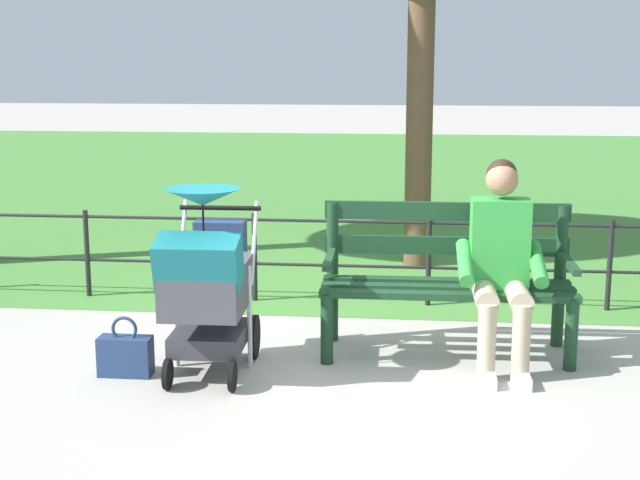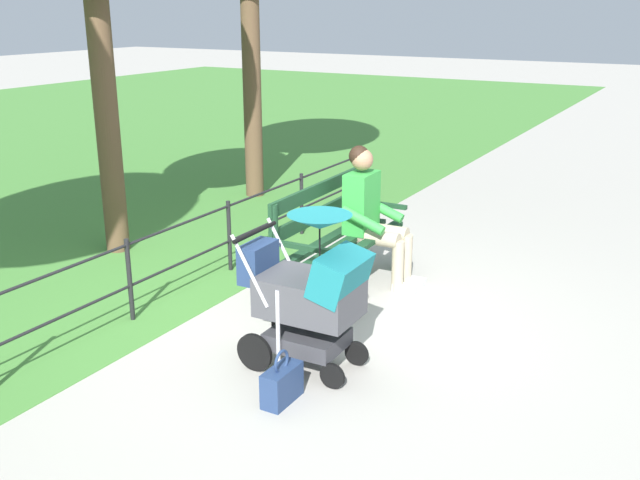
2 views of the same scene
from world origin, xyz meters
TOP-DOWN VIEW (x-y plane):
  - ground_plane at (0.00, 0.00)m, footprint 60.00×60.00m
  - park_bench at (-0.77, -0.12)m, footprint 1.61×0.63m
  - person_on_bench at (-1.10, 0.11)m, footprint 0.54×0.74m
  - stroller at (0.66, 0.48)m, footprint 0.52×0.90m
  - handbag at (1.16, 0.56)m, footprint 0.32×0.14m
  - park_fence at (0.00, -1.21)m, footprint 6.81×0.04m

SIDE VIEW (x-z plane):
  - ground_plane at x=0.00m, z-range 0.00..0.00m
  - handbag at x=1.16m, z-range -0.06..0.31m
  - park_fence at x=0.00m, z-range 0.07..0.77m
  - park_bench at x=-0.77m, z-range 0.05..1.01m
  - stroller at x=0.66m, z-range 0.02..1.17m
  - person_on_bench at x=-1.10m, z-range 0.04..1.31m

